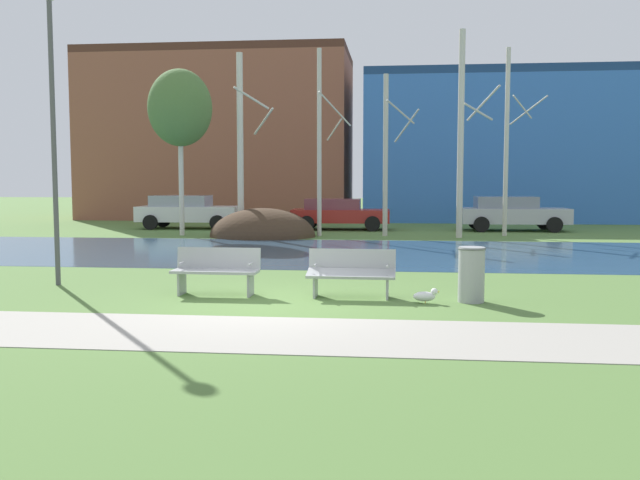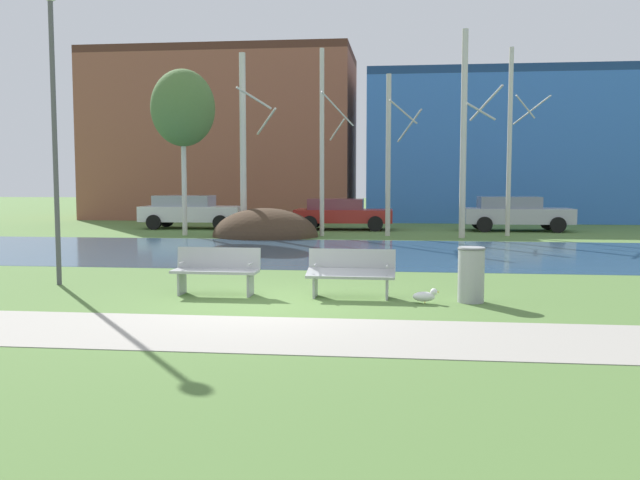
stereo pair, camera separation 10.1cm
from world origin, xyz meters
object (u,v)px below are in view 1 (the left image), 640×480
trash_bin (471,274)px  parked_hatch_third_silver (512,213)px  seagull (426,296)px  streetlamp (52,90)px  parked_sedan_second_red (339,213)px  bench_left (216,270)px  bench_right (351,272)px  parked_van_nearest_white (187,211)px

trash_bin → parked_hatch_third_silver: (3.49, 17.56, 0.26)m
seagull → streetlamp: bearing=169.8°
parked_sedan_second_red → parked_hatch_third_silver: size_ratio=0.94×
bench_left → parked_hatch_third_silver: 19.13m
trash_bin → seagull: 0.91m
bench_right → parked_van_nearest_white: parked_van_nearest_white is taller
bench_left → parked_sedan_second_red: (0.85, 17.22, 0.25)m
bench_right → streetlamp: (-6.04, 0.84, 3.45)m
parked_hatch_third_silver → streetlamp: bearing=-125.3°
parked_van_nearest_white → bench_left: bearing=-71.3°
trash_bin → parked_hatch_third_silver: parked_hatch_third_silver is taller
trash_bin → parked_sedan_second_red: 17.88m
bench_right → parked_sedan_second_red: 17.31m
streetlamp → seagull: bearing=-10.2°
streetlamp → bench_left: bearing=-13.4°
seagull → streetlamp: 8.39m
trash_bin → seagull: size_ratio=2.09×
seagull → parked_van_nearest_white: size_ratio=0.10×
bench_left → parked_sedan_second_red: 17.25m
bench_left → parked_van_nearest_white: size_ratio=0.36×
bench_left → parked_hatch_third_silver: size_ratio=0.36×
streetlamp → parked_sedan_second_red: size_ratio=1.42×
seagull → parked_sedan_second_red: (-2.99, 17.71, 0.59)m
seagull → parked_van_nearest_white: 20.10m
bench_left → bench_right: 2.52m
trash_bin → bench_left: bearing=176.9°
bench_right → parked_van_nearest_white: (-8.33, 17.14, 0.30)m
bench_right → parked_hatch_third_silver: size_ratio=0.36×
bench_right → seagull: bench_right is taller
parked_hatch_third_silver → seagull: bearing=-103.5°
parked_van_nearest_white → parked_sedan_second_red: bearing=0.7°
bench_left → seagull: (3.84, -0.48, -0.34)m
parked_sedan_second_red → bench_left: bearing=-92.8°
parked_van_nearest_white → streetlamp: bearing=-82.0°
streetlamp → parked_van_nearest_white: size_ratio=1.34×
parked_van_nearest_white → seagull: bearing=-61.3°
parked_sedan_second_red → seagull: bearing=-80.4°
bench_right → parked_van_nearest_white: bearing=115.9°
bench_right → trash_bin: bearing=-6.8°
streetlamp → parked_sedan_second_red: (4.38, 16.38, -3.21)m
parked_van_nearest_white → bench_right: bearing=-64.1°
parked_van_nearest_white → parked_hatch_third_silver: 13.94m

